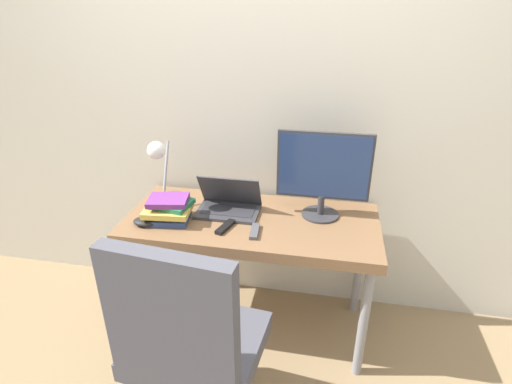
% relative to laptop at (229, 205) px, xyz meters
% --- Properties ---
extents(ground_plane, '(12.00, 12.00, 0.00)m').
position_rel_laptop_xyz_m(ground_plane, '(0.14, -0.37, -0.81)').
color(ground_plane, '#937A56').
extents(wall_back, '(8.00, 0.05, 2.60)m').
position_rel_laptop_xyz_m(wall_back, '(0.14, 0.32, 0.49)').
color(wall_back, beige).
rests_on(wall_back, ground_plane).
extents(desk, '(1.39, 0.63, 0.76)m').
position_rel_laptop_xyz_m(desk, '(0.14, -0.06, -0.12)').
color(desk, brown).
rests_on(desk, ground_plane).
extents(laptop, '(0.35, 0.23, 0.21)m').
position_rel_laptop_xyz_m(laptop, '(0.00, 0.00, 0.00)').
color(laptop, '#38383D').
rests_on(laptop, desk).
extents(monitor, '(0.50, 0.21, 0.48)m').
position_rel_laptop_xyz_m(monitor, '(0.51, 0.06, 0.22)').
color(monitor, '#333338').
rests_on(monitor, desk).
extents(desk_lamp, '(0.16, 0.29, 0.42)m').
position_rel_laptop_xyz_m(desk_lamp, '(-0.37, -0.01, 0.21)').
color(desk_lamp, '#4C4C51').
rests_on(desk_lamp, desk).
extents(office_chair, '(0.61, 0.61, 1.10)m').
position_rel_laptop_xyz_m(office_chair, '(0.03, -0.82, -0.19)').
color(office_chair, black).
rests_on(office_chair, ground_plane).
extents(book_stack, '(0.26, 0.23, 0.14)m').
position_rel_laptop_xyz_m(book_stack, '(-0.29, -0.16, 0.02)').
color(book_stack, '#334C8C').
rests_on(book_stack, desk).
extents(tv_remote, '(0.05, 0.15, 0.02)m').
position_rel_laptop_xyz_m(tv_remote, '(0.19, -0.20, -0.04)').
color(tv_remote, '#4C4C51').
rests_on(tv_remote, desk).
extents(media_remote, '(0.08, 0.16, 0.02)m').
position_rel_laptop_xyz_m(media_remote, '(0.03, -0.19, -0.04)').
color(media_remote, black).
rests_on(media_remote, desk).
extents(game_controller, '(0.14, 0.09, 0.04)m').
position_rel_laptop_xyz_m(game_controller, '(-0.40, -0.23, -0.03)').
color(game_controller, black).
rests_on(game_controller, desk).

